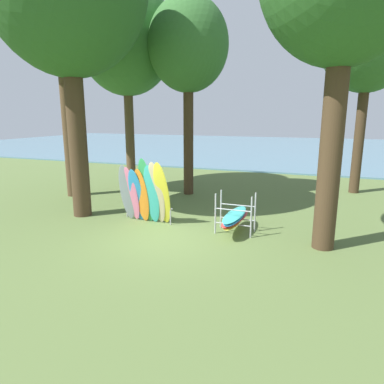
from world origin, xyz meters
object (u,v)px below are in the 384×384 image
(tree_mid_behind, at_px, (188,47))
(board_storage_rack, at_px, (235,217))
(tree_far_left_back, at_px, (370,37))
(leaning_board_pile, at_px, (144,194))
(tree_deep_back, at_px, (60,27))
(tree_far_right_back, at_px, (126,39))

(tree_mid_behind, xyz_separation_m, board_storage_rack, (3.32, -4.51, -5.91))
(tree_far_left_back, height_order, leaning_board_pile, tree_far_left_back)
(tree_far_left_back, xyz_separation_m, tree_deep_back, (-11.95, -5.26, 0.27))
(tree_deep_back, bearing_deg, board_storage_rack, -15.87)
(leaning_board_pile, relative_size, board_storage_rack, 1.05)
(tree_mid_behind, bearing_deg, tree_deep_back, -155.13)
(tree_mid_behind, height_order, tree_deep_back, tree_deep_back)
(tree_far_left_back, bearing_deg, board_storage_rack, -117.12)
(tree_deep_back, bearing_deg, tree_mid_behind, 24.87)
(tree_mid_behind, relative_size, tree_far_left_back, 0.92)
(tree_far_right_back, height_order, board_storage_rack, tree_far_right_back)
(tree_mid_behind, relative_size, tree_deep_back, 0.93)
(tree_far_right_back, bearing_deg, leaning_board_pile, -54.93)
(tree_far_right_back, distance_m, leaning_board_pile, 8.50)
(leaning_board_pile, bearing_deg, tree_mid_behind, 93.19)
(tree_mid_behind, distance_m, board_storage_rack, 8.14)
(tree_far_left_back, relative_size, leaning_board_pile, 4.15)
(tree_mid_behind, xyz_separation_m, leaning_board_pile, (0.26, -4.64, -5.40))
(tree_mid_behind, bearing_deg, tree_far_left_back, 22.99)
(tree_mid_behind, distance_m, tree_far_left_back, 7.82)
(board_storage_rack, bearing_deg, tree_mid_behind, 126.34)
(tree_far_left_back, bearing_deg, tree_far_right_back, -165.18)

